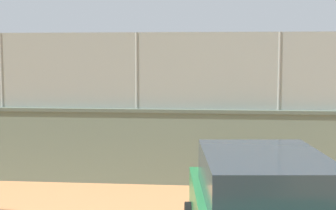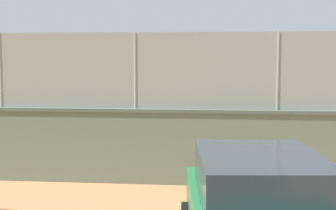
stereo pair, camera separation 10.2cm
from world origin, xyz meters
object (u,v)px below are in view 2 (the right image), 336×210
object	(u,v)px
sports_ball	(308,135)
player_crossing_court	(92,110)
spare_ball_by_wall	(64,169)
player_near_wall_returning	(295,106)

from	to	relation	value
sports_ball	player_crossing_court	bearing A→B (deg)	-2.04
spare_ball_by_wall	sports_ball	bearing A→B (deg)	-139.44
sports_ball	spare_ball_by_wall	xyz separation A→B (m)	(7.06, 6.04, -0.01)
player_near_wall_returning	player_crossing_court	size ratio (longest dim) A/B	1.04
player_near_wall_returning	spare_ball_by_wall	xyz separation A→B (m)	(6.92, 8.32, -0.83)
player_crossing_court	spare_ball_by_wall	xyz separation A→B (m)	(-0.89, 6.32, -0.80)
sports_ball	spare_ball_by_wall	world-z (taller)	sports_ball
spare_ball_by_wall	player_crossing_court	bearing A→B (deg)	-81.97
player_crossing_court	sports_ball	size ratio (longest dim) A/B	8.43
player_crossing_court	spare_ball_by_wall	bearing A→B (deg)	98.03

